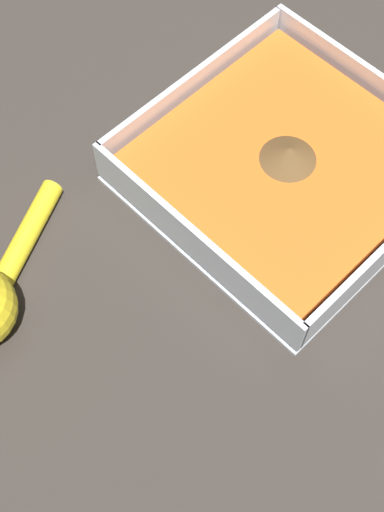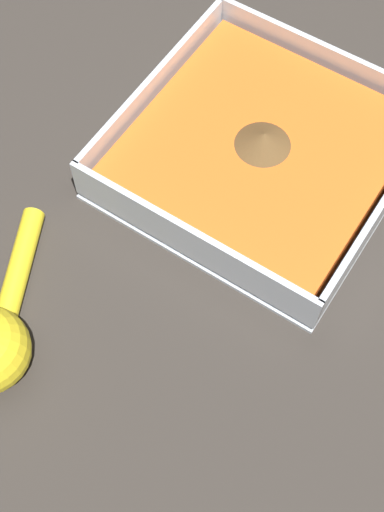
% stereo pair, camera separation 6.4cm
% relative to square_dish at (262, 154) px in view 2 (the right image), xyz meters
% --- Properties ---
extents(ground_plane, '(4.00, 4.00, 0.00)m').
position_rel_square_dish_xyz_m(ground_plane, '(-0.02, -0.00, -0.02)').
color(ground_plane, '#332D28').
extents(square_dish, '(0.26, 0.26, 0.06)m').
position_rel_square_dish_xyz_m(square_dish, '(0.00, 0.00, 0.00)').
color(square_dish, silver).
rests_on(square_dish, ground_plane).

